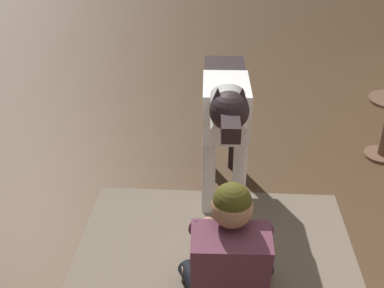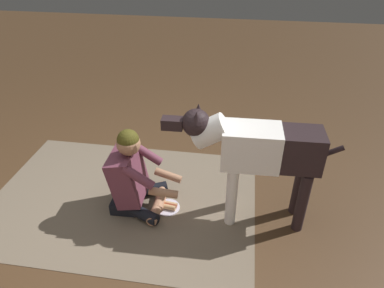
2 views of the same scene
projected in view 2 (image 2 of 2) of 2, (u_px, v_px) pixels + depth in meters
ground_plane at (142, 204)px, 3.37m from camera, size 15.57×15.57×0.00m
area_rug at (124, 198)px, 3.43m from camera, size 2.59×1.80×0.01m
person_sitting_on_floor at (134, 177)px, 3.16m from camera, size 0.66×0.58×0.84m
large_dog at (256, 151)px, 2.84m from camera, size 1.48×0.33×1.10m
hot_dog_on_plate at (167, 206)px, 3.31m from camera, size 0.24×0.24×0.06m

